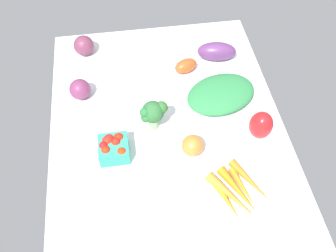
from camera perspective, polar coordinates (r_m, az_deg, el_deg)
tablecloth at (r=121.88cm, az=0.00°, el=-0.85°), size 104.00×76.00×2.00cm
berry_basket at (r=114.35cm, az=-8.39°, el=-3.23°), size 9.05×9.05×6.54cm
red_onion_near_basket at (r=130.99cm, az=-13.35°, el=5.49°), size 7.23×7.23×7.23cm
broccoli_head at (r=115.74cm, az=-2.29°, el=2.07°), size 7.08×8.98×11.45cm
carrot_bunch at (r=109.76cm, az=10.59°, el=-9.76°), size 19.57×17.90×2.98cm
roma_tomato at (r=137.10cm, az=2.73°, el=9.19°), size 7.90×9.90×5.17cm
eggplant at (r=142.38cm, az=7.48°, el=11.27°), size 9.51×15.51×7.06cm
leafy_greens_clump at (r=128.40cm, az=8.12°, el=4.88°), size 23.98×28.53×5.62cm
heirloom_tomato_orange at (r=113.62cm, az=3.78°, el=-3.01°), size 6.83×6.83×6.83cm
bell_pepper_red at (r=119.56cm, az=14.07°, el=0.15°), size 10.51×10.51×9.97cm
red_onion_center at (r=146.74cm, az=-12.79°, el=11.94°), size 7.62×7.62×7.62cm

